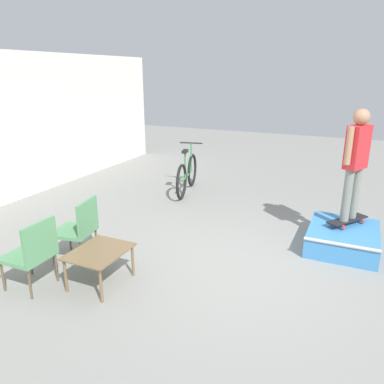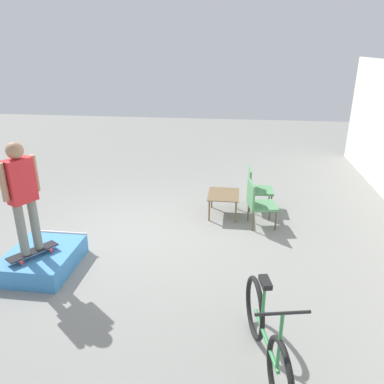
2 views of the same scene
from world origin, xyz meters
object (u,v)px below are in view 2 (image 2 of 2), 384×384
object	(u,v)px
person_skater	(22,190)
patio_chair_right	(258,202)
patio_chair_left	(256,187)
bicycle	(266,337)
skateboard_on_ramp	(33,252)
coffee_table	(223,197)
skate_ramp_box	(43,259)

from	to	relation	value
person_skater	patio_chair_right	world-z (taller)	person_skater
patio_chair_left	bicycle	xyz separation A→B (m)	(4.34, -0.04, -0.10)
skateboard_on_ramp	person_skater	distance (m)	1.00
patio_chair_left	bicycle	bearing A→B (deg)	178.16
patio_chair_left	coffee_table	bearing A→B (deg)	119.84
coffee_table	patio_chair_left	world-z (taller)	patio_chair_left
person_skater	patio_chair_left	bearing A→B (deg)	157.84
skateboard_on_ramp	patio_chair_left	size ratio (longest dim) A/B	0.81
person_skater	skateboard_on_ramp	bearing A→B (deg)	143.54
skate_ramp_box	coffee_table	world-z (taller)	coffee_table
skateboard_on_ramp	person_skater	world-z (taller)	person_skater
coffee_table	bicycle	world-z (taller)	bicycle
coffee_table	skate_ramp_box	bearing A→B (deg)	-48.91
skate_ramp_box	person_skater	size ratio (longest dim) A/B	0.75
skate_ramp_box	bicycle	world-z (taller)	bicycle
patio_chair_right	patio_chair_left	bearing A→B (deg)	-10.72
patio_chair_left	skateboard_on_ramp	bearing A→B (deg)	129.52
skate_ramp_box	skateboard_on_ramp	xyz separation A→B (m)	(0.18, -0.03, 0.24)
skateboard_on_ramp	coffee_table	xyz separation A→B (m)	(-2.57, 2.76, 0.01)
skate_ramp_box	patio_chair_right	distance (m)	3.95
coffee_table	patio_chair_right	distance (m)	0.81
skateboard_on_ramp	patio_chair_right	size ratio (longest dim) A/B	0.81
skateboard_on_ramp	person_skater	bearing A→B (deg)	-28.98
skate_ramp_box	person_skater	xyz separation A→B (m)	(0.18, -0.03, 1.24)
skate_ramp_box	bicycle	bearing A→B (deg)	65.40
skateboard_on_ramp	patio_chair_left	world-z (taller)	patio_chair_left
skate_ramp_box	coffee_table	bearing A→B (deg)	131.09
person_skater	bicycle	bearing A→B (deg)	95.14
skate_ramp_box	person_skater	world-z (taller)	person_skater
person_skater	bicycle	world-z (taller)	person_skater
patio_chair_left	patio_chair_right	size ratio (longest dim) A/B	1.00
bicycle	skateboard_on_ramp	bearing A→B (deg)	-123.58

